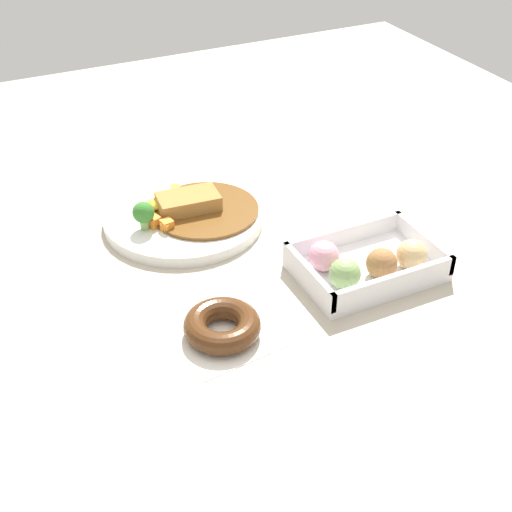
% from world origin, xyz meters
% --- Properties ---
extents(ground_plane, '(1.60, 1.60, 0.00)m').
position_xyz_m(ground_plane, '(0.00, 0.00, 0.00)').
color(ground_plane, '#B2A893').
extents(curry_plate, '(0.26, 0.26, 0.06)m').
position_xyz_m(curry_plate, '(-0.10, 0.05, 0.01)').
color(curry_plate, white).
rests_on(curry_plate, ground_plane).
extents(donut_box, '(0.20, 0.14, 0.06)m').
position_xyz_m(donut_box, '(0.08, -0.20, 0.02)').
color(donut_box, white).
rests_on(donut_box, ground_plane).
extents(chocolate_ring_donut, '(0.14, 0.14, 0.03)m').
position_xyz_m(chocolate_ring_donut, '(-0.16, -0.23, 0.02)').
color(chocolate_ring_donut, white).
rests_on(chocolate_ring_donut, ground_plane).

